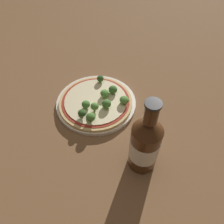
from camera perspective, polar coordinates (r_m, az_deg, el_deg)
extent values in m
plane|color=brown|center=(0.71, -2.17, 3.03)|extent=(3.00, 3.00, 0.00)
cylinder|color=silver|center=(0.70, -4.05, 2.32)|extent=(0.25, 0.25, 0.01)
cylinder|color=tan|center=(0.69, -4.24, 2.60)|extent=(0.23, 0.23, 0.01)
cylinder|color=maroon|center=(0.68, -4.27, 2.94)|extent=(0.21, 0.21, 0.00)
cylinder|color=beige|center=(0.68, -4.28, 3.01)|extent=(0.19, 0.19, 0.00)
cylinder|color=#89A866|center=(0.70, 0.23, 5.31)|extent=(0.01, 0.01, 0.01)
ellipsoid|color=#386628|center=(0.69, 0.24, 5.88)|extent=(0.03, 0.03, 0.02)
cylinder|color=#89A866|center=(0.66, -1.44, 1.53)|extent=(0.01, 0.01, 0.01)
ellipsoid|color=#477A33|center=(0.65, -1.46, 2.16)|extent=(0.03, 0.03, 0.03)
cylinder|color=#89A866|center=(0.67, 3.19, 2.62)|extent=(0.01, 0.01, 0.01)
ellipsoid|color=#568E3D|center=(0.66, 3.22, 3.17)|extent=(0.03, 0.03, 0.02)
cylinder|color=#89A866|center=(0.65, -4.50, 0.78)|extent=(0.01, 0.01, 0.01)
ellipsoid|color=#568E3D|center=(0.64, -4.56, 1.49)|extent=(0.02, 0.02, 0.02)
cylinder|color=#89A866|center=(0.62, -5.51, -2.02)|extent=(0.01, 0.01, 0.01)
ellipsoid|color=#477A33|center=(0.61, -5.60, -1.32)|extent=(0.03, 0.03, 0.02)
cylinder|color=#89A866|center=(0.74, -3.04, 8.15)|extent=(0.01, 0.01, 0.01)
ellipsoid|color=#2D5123|center=(0.73, -3.06, 8.70)|extent=(0.02, 0.02, 0.02)
cylinder|color=#89A866|center=(0.66, -6.77, 1.46)|extent=(0.01, 0.01, 0.01)
ellipsoid|color=#477A33|center=(0.65, -6.84, 2.02)|extent=(0.03, 0.03, 0.02)
cylinder|color=#89A866|center=(0.69, -2.07, 4.30)|extent=(0.01, 0.01, 0.01)
ellipsoid|color=#568E3D|center=(0.68, -2.09, 4.86)|extent=(0.03, 0.03, 0.02)
cylinder|color=#89A866|center=(0.63, -7.79, -0.88)|extent=(0.01, 0.01, 0.01)
ellipsoid|color=#2D5123|center=(0.63, -7.89, -0.25)|extent=(0.02, 0.02, 0.02)
cylinder|color=#472814|center=(0.53, 8.40, -9.18)|extent=(0.07, 0.07, 0.14)
cylinder|color=silver|center=(0.52, 8.43, -9.03)|extent=(0.07, 0.07, 0.06)
cone|color=#472814|center=(0.46, 9.59, -3.58)|extent=(0.07, 0.07, 0.03)
cylinder|color=#472814|center=(0.43, 10.25, -0.40)|extent=(0.03, 0.03, 0.05)
cylinder|color=black|center=(0.41, 10.76, 2.04)|extent=(0.03, 0.03, 0.01)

